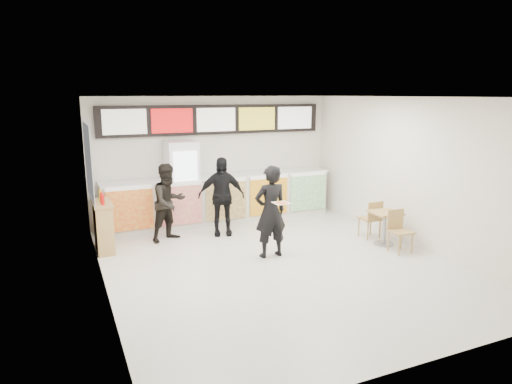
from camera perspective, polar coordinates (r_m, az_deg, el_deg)
floor at (r=8.46m, az=2.75°, el=-8.98°), size 7.00×7.00×0.00m
ceiling at (r=7.89m, az=2.98°, el=11.78°), size 7.00×7.00×0.00m
wall_back at (r=11.24m, az=-5.15°, el=4.19°), size 6.00×0.00×6.00m
wall_left at (r=7.25m, az=-18.89°, el=-0.86°), size 0.00×7.00×7.00m
wall_right at (r=9.74m, az=18.87°, el=2.35°), size 0.00×7.00×7.00m
service_counter at (r=11.03m, az=-4.38°, el=-0.85°), size 5.56×0.77×1.14m
menu_board at (r=11.07m, az=-5.09°, el=9.01°), size 5.50×0.14×0.70m
drinks_fridge at (r=10.69m, az=-9.17°, el=0.96°), size 0.70×0.67×2.00m
mirror_panel at (r=9.61m, az=-20.25°, el=3.64°), size 0.01×2.00×1.50m
customer_main at (r=8.58m, az=1.83°, el=-2.48°), size 0.66×0.44×1.76m
customer_left at (r=9.75m, az=-10.83°, el=-1.28°), size 0.98×0.89×1.64m
customer_mid at (r=9.96m, az=-4.36°, el=-0.54°), size 1.09×0.66×1.73m
pizza_slice at (r=8.12m, az=3.20°, el=-1.34°), size 0.36×0.36×0.02m
cafe_table at (r=9.73m, az=15.79°, el=-3.61°), size 0.58×1.43×0.83m
condiment_ledge at (r=9.49m, az=-18.52°, el=-4.05°), size 0.36×0.88×1.17m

